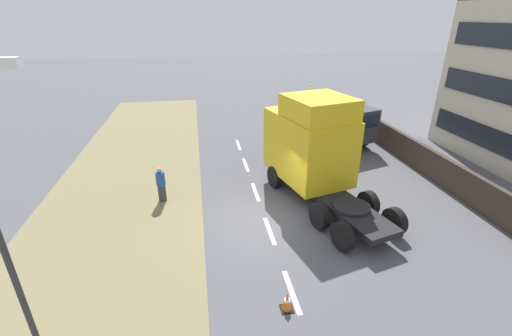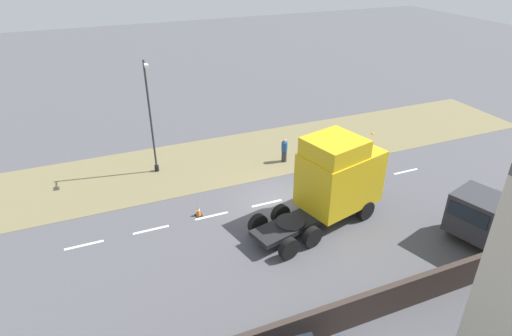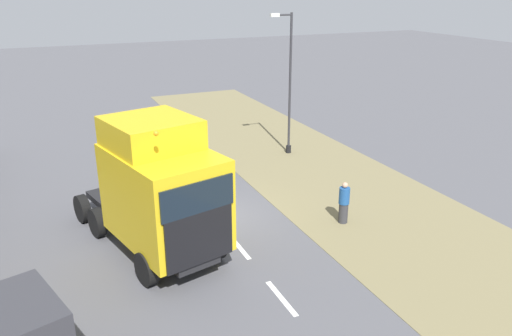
# 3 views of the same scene
# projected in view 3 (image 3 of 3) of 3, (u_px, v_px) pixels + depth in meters

# --- Properties ---
(ground_plane) EXTENTS (120.00, 120.00, 0.00)m
(ground_plane) POSITION_uv_depth(u_px,v_px,m) (214.00, 217.00, 18.97)
(ground_plane) COLOR #515156
(ground_plane) RESTS_ON ground
(grass_verge) EXTENTS (7.00, 44.00, 0.01)m
(grass_verge) POSITION_uv_depth(u_px,v_px,m) (347.00, 191.00, 21.24)
(grass_verge) COLOR olive
(grass_verge) RESTS_ON ground
(lane_markings) EXTENTS (0.16, 21.00, 0.00)m
(lane_markings) POSITION_uv_depth(u_px,v_px,m) (208.00, 210.00, 19.57)
(lane_markings) COLOR white
(lane_markings) RESTS_ON ground
(lorry_cab) EXTENTS (4.21, 7.51, 4.69)m
(lorry_cab) POSITION_uv_depth(u_px,v_px,m) (160.00, 190.00, 15.52)
(lorry_cab) COLOR black
(lorry_cab) RESTS_ON ground
(lamp_post) EXTENTS (1.25, 0.26, 7.03)m
(lamp_post) POSITION_uv_depth(u_px,v_px,m) (288.00, 89.00, 24.87)
(lamp_post) COLOR black
(lamp_post) RESTS_ON ground
(pedestrian) EXTENTS (0.39, 0.39, 1.61)m
(pedestrian) POSITION_uv_depth(u_px,v_px,m) (344.00, 203.00, 18.25)
(pedestrian) COLOR #333338
(pedestrian) RESTS_ON ground
(traffic_cone_lead) EXTENTS (0.36, 0.36, 0.58)m
(traffic_cone_lead) POSITION_uv_depth(u_px,v_px,m) (188.00, 170.00, 22.87)
(traffic_cone_lead) COLOR black
(traffic_cone_lead) RESTS_ON ground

